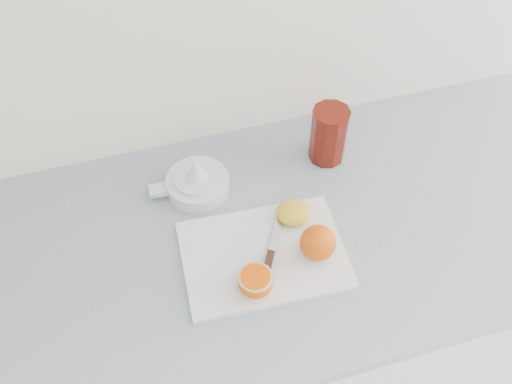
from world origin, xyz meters
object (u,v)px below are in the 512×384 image
Objects in this scene: half_orange at (255,282)px; citrus_juicer at (197,182)px; red_tumbler at (329,136)px; counter at (263,329)px; cutting_board at (264,255)px.

citrus_juicer reaches higher than half_orange.
red_tumbler is at bearing 2.35° from citrus_juicer.
counter is 0.45m from cutting_board.
citrus_juicer is at bearing 112.52° from cutting_board.
half_orange is at bearing -131.40° from red_tumbler.
red_tumbler is (0.30, 0.01, 0.04)m from citrus_juicer.
half_orange is 0.38m from red_tumbler.
half_orange is 0.38× the size of citrus_juicer.
red_tumbler reaches higher than cutting_board.
counter is at bearing -54.12° from citrus_juicer.
counter is 0.50m from half_orange.
half_orange reaches higher than counter.
counter is at bearing 68.97° from cutting_board.
citrus_juicer is 0.30m from red_tumbler.
cutting_board is 2.34× the size of red_tumbler.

